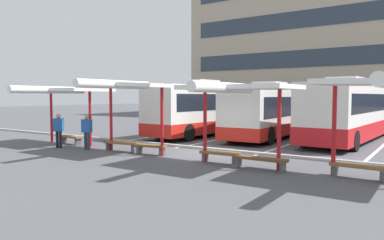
{
  "coord_description": "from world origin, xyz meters",
  "views": [
    {
      "loc": [
        8.75,
        -14.08,
        2.6
      ],
      "look_at": [
        -2.74,
        2.97,
        1.26
      ],
      "focal_mm": 34.32,
      "sensor_mm": 36.0,
      "label": 1
    }
  ],
  "objects_px": {
    "waiting_shelter_0": "(65,91)",
    "bench_4": "(260,160)",
    "bench_5": "(358,168)",
    "waiting_shelter_1": "(131,86)",
    "bench_2": "(151,147)",
    "waiting_passenger_0": "(87,129)",
    "bench_0": "(71,138)",
    "coach_bus_0": "(214,109)",
    "bench_3": "(220,155)",
    "coach_bus_1": "(278,111)",
    "waiting_passenger_1": "(59,128)",
    "bench_1": "(121,144)",
    "waiting_shelter_2": "(237,89)",
    "coach_bus_2": "(352,112)"
  },
  "relations": [
    {
      "from": "coach_bus_0",
      "to": "bench_5",
      "type": "relative_size",
      "value": 6.97
    },
    {
      "from": "bench_0",
      "to": "waiting_passenger_0",
      "type": "relative_size",
      "value": 1.01
    },
    {
      "from": "waiting_shelter_0",
      "to": "waiting_passenger_1",
      "type": "height_order",
      "value": "waiting_shelter_0"
    },
    {
      "from": "waiting_shelter_1",
      "to": "waiting_passenger_0",
      "type": "distance_m",
      "value": 3.39
    },
    {
      "from": "waiting_shelter_1",
      "to": "bench_5",
      "type": "relative_size",
      "value": 2.69
    },
    {
      "from": "bench_4",
      "to": "bench_0",
      "type": "bearing_deg",
      "value": 176.12
    },
    {
      "from": "bench_0",
      "to": "waiting_shelter_2",
      "type": "bearing_deg",
      "value": -4.57
    },
    {
      "from": "bench_5",
      "to": "waiting_passenger_1",
      "type": "relative_size",
      "value": 1.0
    },
    {
      "from": "bench_2",
      "to": "bench_3",
      "type": "xyz_separation_m",
      "value": [
        3.6,
        -0.1,
        0.0
      ]
    },
    {
      "from": "coach_bus_0",
      "to": "bench_3",
      "type": "distance_m",
      "value": 11.1
    },
    {
      "from": "waiting_shelter_0",
      "to": "bench_4",
      "type": "distance_m",
      "value": 11.67
    },
    {
      "from": "coach_bus_2",
      "to": "bench_0",
      "type": "distance_m",
      "value": 16.05
    },
    {
      "from": "waiting_shelter_1",
      "to": "bench_5",
      "type": "bearing_deg",
      "value": 1.83
    },
    {
      "from": "bench_4",
      "to": "bench_5",
      "type": "xyz_separation_m",
      "value": [
        3.14,
        0.45,
        -0.01
      ]
    },
    {
      "from": "bench_0",
      "to": "bench_4",
      "type": "relative_size",
      "value": 0.86
    },
    {
      "from": "waiting_shelter_2",
      "to": "bench_5",
      "type": "relative_size",
      "value": 2.64
    },
    {
      "from": "bench_5",
      "to": "coach_bus_0",
      "type": "bearing_deg",
      "value": 139.32
    },
    {
      "from": "bench_0",
      "to": "waiting_shelter_1",
      "type": "distance_m",
      "value": 5.79
    },
    {
      "from": "waiting_shelter_0",
      "to": "bench_3",
      "type": "bearing_deg",
      "value": -1.02
    },
    {
      "from": "coach_bus_2",
      "to": "waiting_shelter_1",
      "type": "xyz_separation_m",
      "value": [
        -7.28,
        -10.77,
        1.38
      ]
    },
    {
      "from": "waiting_shelter_0",
      "to": "waiting_shelter_2",
      "type": "relative_size",
      "value": 1.03
    },
    {
      "from": "bench_4",
      "to": "bench_5",
      "type": "relative_size",
      "value": 1.16
    },
    {
      "from": "bench_5",
      "to": "waiting_shelter_1",
      "type": "bearing_deg",
      "value": -178.17
    },
    {
      "from": "bench_3",
      "to": "waiting_passenger_1",
      "type": "relative_size",
      "value": 0.94
    },
    {
      "from": "waiting_shelter_0",
      "to": "bench_4",
      "type": "bearing_deg",
      "value": -2.43
    },
    {
      "from": "bench_1",
      "to": "waiting_passenger_0",
      "type": "height_order",
      "value": "waiting_passenger_0"
    },
    {
      "from": "coach_bus_0",
      "to": "waiting_shelter_0",
      "type": "relative_size",
      "value": 2.56
    },
    {
      "from": "bench_1",
      "to": "waiting_passenger_1",
      "type": "xyz_separation_m",
      "value": [
        -3.39,
        -0.97,
        0.66
      ]
    },
    {
      "from": "bench_2",
      "to": "bench_3",
      "type": "distance_m",
      "value": 3.6
    },
    {
      "from": "bench_2",
      "to": "waiting_passenger_0",
      "type": "height_order",
      "value": "waiting_passenger_0"
    },
    {
      "from": "waiting_shelter_0",
      "to": "waiting_shelter_1",
      "type": "xyz_separation_m",
      "value": [
        5.08,
        -0.34,
        0.17
      ]
    },
    {
      "from": "bench_0",
      "to": "waiting_passenger_1",
      "type": "bearing_deg",
      "value": -59.12
    },
    {
      "from": "coach_bus_0",
      "to": "bench_5",
      "type": "distance_m",
      "value": 14.23
    },
    {
      "from": "waiting_passenger_1",
      "to": "bench_5",
      "type": "bearing_deg",
      "value": 4.17
    },
    {
      "from": "coach_bus_0",
      "to": "bench_1",
      "type": "relative_size",
      "value": 6.56
    },
    {
      "from": "bench_0",
      "to": "bench_3",
      "type": "xyz_separation_m",
      "value": [
        9.58,
        -0.46,
        -0.0
      ]
    },
    {
      "from": "bench_0",
      "to": "bench_1",
      "type": "xyz_separation_m",
      "value": [
        4.18,
        -0.36,
        0.0
      ]
    },
    {
      "from": "coach_bus_1",
      "to": "coach_bus_0",
      "type": "bearing_deg",
      "value": -161.74
    },
    {
      "from": "waiting_shelter_0",
      "to": "bench_5",
      "type": "relative_size",
      "value": 2.72
    },
    {
      "from": "bench_3",
      "to": "coach_bus_0",
      "type": "bearing_deg",
      "value": 121.79
    },
    {
      "from": "coach_bus_1",
      "to": "waiting_passenger_1",
      "type": "distance_m",
      "value": 13.57
    },
    {
      "from": "waiting_shelter_2",
      "to": "bench_1",
      "type": "bearing_deg",
      "value": 175.68
    },
    {
      "from": "coach_bus_1",
      "to": "waiting_shelter_2",
      "type": "xyz_separation_m",
      "value": [
        2.64,
        -11.09,
        1.25
      ]
    },
    {
      "from": "bench_0",
      "to": "waiting_shelter_0",
      "type": "bearing_deg",
      "value": -90.0
    },
    {
      "from": "bench_2",
      "to": "bench_4",
      "type": "height_order",
      "value": "same"
    },
    {
      "from": "coach_bus_1",
      "to": "waiting_passenger_1",
      "type": "xyz_separation_m",
      "value": [
        -7.05,
        -11.57,
        -0.6
      ]
    },
    {
      "from": "waiting_shelter_1",
      "to": "bench_1",
      "type": "xyz_separation_m",
      "value": [
        -0.9,
        0.27,
        -2.71
      ]
    },
    {
      "from": "bench_5",
      "to": "waiting_passenger_0",
      "type": "xyz_separation_m",
      "value": [
        -12.12,
        -0.57,
        0.65
      ]
    },
    {
      "from": "coach_bus_1",
      "to": "bench_1",
      "type": "distance_m",
      "value": 11.29
    },
    {
      "from": "waiting_shelter_2",
      "to": "bench_5",
      "type": "height_order",
      "value": "waiting_shelter_2"
    }
  ]
}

